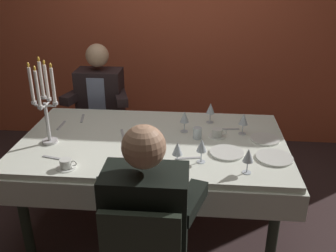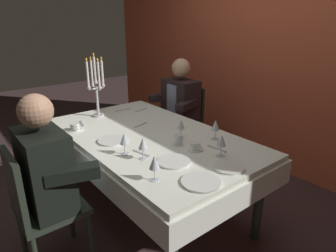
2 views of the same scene
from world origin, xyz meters
TOP-DOWN VIEW (x-y plane):
  - ground_plane at (0.00, 0.00)m, footprint 12.00×12.00m
  - back_wall at (0.00, 1.66)m, footprint 6.00×0.12m
  - dining_table at (0.00, 0.00)m, footprint 1.94×1.14m
  - candelabra at (-0.72, -0.11)m, footprint 0.19×0.19m
  - dinner_plate_0 at (0.52, -0.17)m, footprint 0.23×0.23m
  - dinner_plate_1 at (-0.06, -0.31)m, footprint 0.23×0.23m
  - dinner_plate_2 at (0.83, -0.21)m, footprint 0.24×0.24m
  - dinner_plate_3 at (0.81, 0.06)m, footprint 0.21×0.21m
  - wine_glass_0 at (0.20, -0.36)m, footprint 0.07×0.07m
  - wine_glass_1 at (0.22, 0.16)m, footprint 0.07×0.07m
  - wine_glass_2 at (0.65, 0.15)m, footprint 0.07×0.07m
  - wine_glass_3 at (0.35, -0.30)m, footprint 0.07×0.07m
  - wine_glass_4 at (0.63, -0.41)m, footprint 0.07×0.07m
  - wine_glass_5 at (0.42, 0.35)m, footprint 0.07×0.07m
  - water_tumbler_0 at (0.32, 0.05)m, footprint 0.06×0.06m
  - coffee_cup_0 at (-0.48, -0.45)m, footprint 0.13×0.12m
  - coffee_cup_1 at (0.46, 0.09)m, footprint 0.13×0.12m
  - spoon_0 at (-0.23, 0.07)m, footprint 0.07×0.17m
  - spoon_1 at (-0.62, 0.34)m, footprint 0.05×0.17m
  - fork_2 at (0.27, -0.26)m, footprint 0.17×0.05m
  - fork_3 at (-0.61, -0.33)m, footprint 0.17×0.06m
  - fork_4 at (-0.74, 0.18)m, footprint 0.02×0.17m
  - fork_5 at (0.55, 0.22)m, footprint 0.17×0.04m
  - seated_diner_0 at (-0.61, 0.89)m, footprint 0.63×0.48m
  - seated_diner_1 at (0.08, -0.89)m, footprint 0.63×0.48m

SIDE VIEW (x-z plane):
  - ground_plane at x=0.00m, z-range 0.00..0.00m
  - dining_table at x=0.00m, z-range 0.25..0.99m
  - seated_diner_0 at x=-0.61m, z-range 0.12..1.36m
  - seated_diner_1 at x=0.08m, z-range 0.12..1.36m
  - spoon_0 at x=-0.23m, z-range 0.74..0.75m
  - spoon_1 at x=-0.62m, z-range 0.74..0.75m
  - fork_2 at x=0.27m, z-range 0.74..0.75m
  - fork_3 at x=-0.61m, z-range 0.74..0.75m
  - fork_4 at x=-0.74m, z-range 0.74..0.75m
  - fork_5 at x=0.55m, z-range 0.74..0.75m
  - dinner_plate_0 at x=0.52m, z-range 0.74..0.75m
  - dinner_plate_1 at x=-0.06m, z-range 0.74..0.75m
  - dinner_plate_2 at x=0.83m, z-range 0.74..0.75m
  - dinner_plate_3 at x=0.81m, z-range 0.74..0.75m
  - coffee_cup_0 at x=-0.48m, z-range 0.74..0.80m
  - coffee_cup_1 at x=0.46m, z-range 0.74..0.80m
  - water_tumbler_0 at x=0.32m, z-range 0.74..0.82m
  - wine_glass_0 at x=0.20m, z-range 0.77..0.94m
  - wine_glass_1 at x=0.22m, z-range 0.77..0.94m
  - wine_glass_2 at x=0.65m, z-range 0.77..0.94m
  - wine_glass_3 at x=0.35m, z-range 0.77..0.94m
  - wine_glass_4 at x=0.63m, z-range 0.77..0.94m
  - wine_glass_5 at x=0.42m, z-range 0.77..0.94m
  - candelabra at x=-0.72m, z-range 0.73..1.34m
  - back_wall at x=0.00m, z-range 0.00..2.70m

